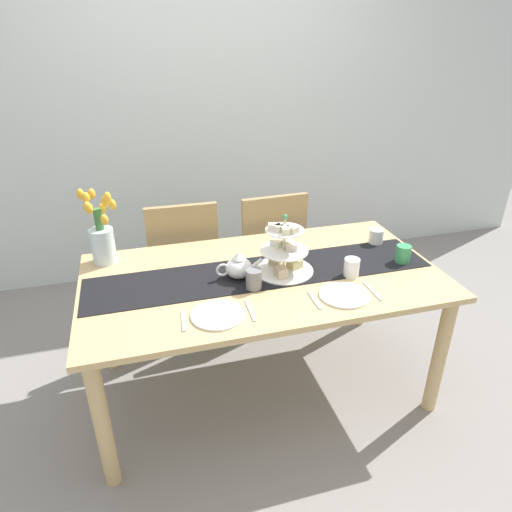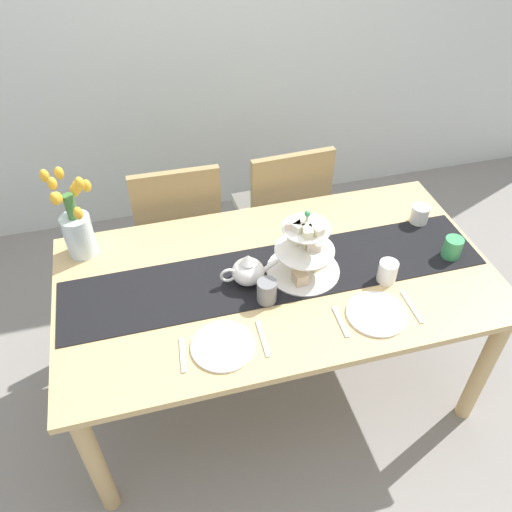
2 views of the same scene
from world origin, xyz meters
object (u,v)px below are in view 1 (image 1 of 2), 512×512
at_px(chair_right, 268,249).
at_px(fork_right, 315,300).
at_px(tulip_vase, 102,236).
at_px(mug_orange, 403,254).
at_px(knife_left, 250,310).
at_px(mug_grey, 254,279).
at_px(tiered_cake_stand, 284,253).
at_px(teapot, 239,267).
at_px(knife_right, 372,291).
at_px(dining_table, 262,290).
at_px(mug_white_text, 352,268).
at_px(dinner_plate_left, 217,315).
at_px(cream_jug, 376,236).
at_px(fork_left, 184,321).
at_px(dinner_plate_right, 344,295).
at_px(chair_left, 183,259).

xyz_separation_m(chair_right, fork_right, (-0.09, -1.00, 0.22)).
height_order(tulip_vase, mug_orange, tulip_vase).
height_order(knife_left, mug_orange, mug_orange).
distance_m(fork_right, mug_grey, 0.30).
xyz_separation_m(tiered_cake_stand, tulip_vase, (-0.86, 0.35, 0.05)).
height_order(teapot, fork_right, teapot).
distance_m(tulip_vase, knife_right, 1.37).
bearing_deg(mug_orange, dining_table, 174.27).
relative_size(dining_table, chair_right, 1.94).
relative_size(tulip_vase, knife_left, 2.28).
relative_size(knife_right, mug_white_text, 1.79).
relative_size(tulip_vase, dinner_plate_left, 1.69).
relative_size(teapot, knife_right, 1.40).
bearing_deg(tulip_vase, knife_left, -46.74).
height_order(chair_right, cream_jug, chair_right).
xyz_separation_m(chair_right, mug_white_text, (0.17, -0.84, 0.27)).
relative_size(dining_table, fork_left, 11.78).
bearing_deg(dining_table, mug_white_text, -18.26).
bearing_deg(dining_table, dinner_plate_right, -44.54).
distance_m(teapot, knife_right, 0.64).
bearing_deg(mug_grey, dinner_plate_right, -24.95).
xyz_separation_m(dinner_plate_right, mug_grey, (-0.38, 0.18, 0.05)).
height_order(chair_left, dinner_plate_right, chair_left).
xyz_separation_m(mug_grey, mug_orange, (0.82, 0.05, -0.00)).
height_order(tiered_cake_stand, mug_grey, tiered_cake_stand).
distance_m(chair_left, teapot, 0.78).
distance_m(chair_right, cream_jug, 0.76).
bearing_deg(mug_orange, tulip_vase, 164.06).
bearing_deg(mug_white_text, mug_orange, 10.91).
relative_size(teapot, mug_white_text, 2.51).
relative_size(mug_white_text, mug_orange, 1.00).
height_order(tiered_cake_stand, dinner_plate_left, tiered_cake_stand).
bearing_deg(knife_left, knife_right, 0.00).
bearing_deg(knife_left, chair_left, 99.95).
bearing_deg(teapot, chair_right, 62.27).
bearing_deg(cream_jug, chair_left, 153.09).
height_order(chair_left, chair_right, same).
bearing_deg(mug_orange, cream_jug, 94.21).
xyz_separation_m(teapot, tulip_vase, (-0.63, 0.35, 0.09)).
bearing_deg(mug_orange, chair_right, 122.47).
distance_m(knife_right, mug_orange, 0.37).
height_order(tulip_vase, mug_white_text, tulip_vase).
relative_size(tiered_cake_stand, tulip_vase, 0.78).
height_order(teapot, tulip_vase, tulip_vase).
distance_m(dining_table, mug_orange, 0.76).
bearing_deg(fork_left, dinner_plate_left, 0.00).
bearing_deg(dining_table, mug_grey, -123.24).
distance_m(dinner_plate_left, fork_right, 0.45).
bearing_deg(dinner_plate_left, tulip_vase, 125.67).
bearing_deg(knife_right, cream_jug, 59.68).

